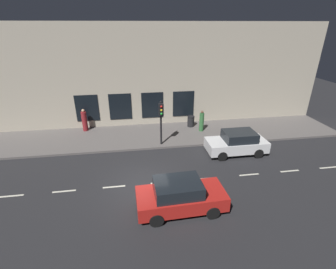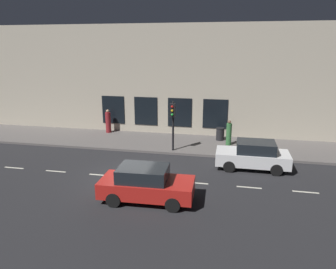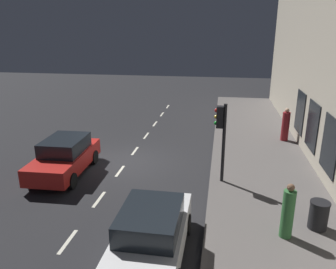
{
  "view_description": "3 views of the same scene",
  "coord_description": "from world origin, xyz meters",
  "px_view_note": "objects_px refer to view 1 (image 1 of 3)",
  "views": [
    {
      "loc": [
        -11.2,
        0.33,
        8.08
      ],
      "look_at": [
        3.09,
        -1.84,
        1.51
      ],
      "focal_mm": 26.05,
      "sensor_mm": 36.0,
      "label": 1
    },
    {
      "loc": [
        -14.62,
        -5.11,
        6.63
      ],
      "look_at": [
        3.18,
        -1.5,
        1.56
      ],
      "focal_mm": 33.62,
      "sensor_mm": 36.0,
      "label": 2
    },
    {
      "loc": [
        4.33,
        -14.0,
        6.06
      ],
      "look_at": [
        2.15,
        -0.82,
        1.78
      ],
      "focal_mm": 35.32,
      "sensor_mm": 36.0,
      "label": 3
    }
  ],
  "objects_px": {
    "traffic_light": "(161,116)",
    "parked_car_0": "(180,196)",
    "pedestrian_1": "(85,121)",
    "trash_bin": "(191,121)",
    "pedestrian_0": "(202,122)",
    "parked_car_1": "(237,143)"
  },
  "relations": [
    {
      "from": "traffic_light",
      "to": "parked_car_0",
      "type": "bearing_deg",
      "value": -179.64
    },
    {
      "from": "pedestrian_1",
      "to": "trash_bin",
      "type": "relative_size",
      "value": 2.02
    },
    {
      "from": "parked_car_0",
      "to": "pedestrian_1",
      "type": "xyz_separation_m",
      "value": [
        10.12,
        5.82,
        0.2
      ]
    },
    {
      "from": "traffic_light",
      "to": "pedestrian_1",
      "type": "distance_m",
      "value": 6.9
    },
    {
      "from": "pedestrian_0",
      "to": "trash_bin",
      "type": "xyz_separation_m",
      "value": [
        1.05,
        0.61,
        -0.34
      ]
    },
    {
      "from": "parked_car_0",
      "to": "parked_car_1",
      "type": "xyz_separation_m",
      "value": [
        4.89,
        -4.87,
        -0.0
      ]
    },
    {
      "from": "parked_car_0",
      "to": "trash_bin",
      "type": "height_order",
      "value": "parked_car_0"
    },
    {
      "from": "parked_car_0",
      "to": "trash_bin",
      "type": "relative_size",
      "value": 4.65
    },
    {
      "from": "traffic_light",
      "to": "parked_car_0",
      "type": "height_order",
      "value": "traffic_light"
    },
    {
      "from": "traffic_light",
      "to": "trash_bin",
      "type": "height_order",
      "value": "traffic_light"
    },
    {
      "from": "parked_car_1",
      "to": "pedestrian_1",
      "type": "relative_size",
      "value": 2.2
    },
    {
      "from": "parked_car_1",
      "to": "parked_car_0",
      "type": "bearing_deg",
      "value": 135.29
    },
    {
      "from": "parked_car_0",
      "to": "pedestrian_0",
      "type": "height_order",
      "value": "pedestrian_0"
    },
    {
      "from": "pedestrian_0",
      "to": "parked_car_1",
      "type": "bearing_deg",
      "value": 73.02
    },
    {
      "from": "pedestrian_1",
      "to": "traffic_light",
      "type": "bearing_deg",
      "value": 24.27
    },
    {
      "from": "parked_car_0",
      "to": "pedestrian_1",
      "type": "height_order",
      "value": "pedestrian_1"
    },
    {
      "from": "pedestrian_1",
      "to": "trash_bin",
      "type": "xyz_separation_m",
      "value": [
        -0.41,
        -8.68,
        -0.38
      ]
    },
    {
      "from": "parked_car_1",
      "to": "pedestrian_1",
      "type": "height_order",
      "value": "pedestrian_1"
    },
    {
      "from": "traffic_light",
      "to": "trash_bin",
      "type": "distance_m",
      "value": 4.59
    },
    {
      "from": "parked_car_1",
      "to": "pedestrian_0",
      "type": "relative_size",
      "value": 2.33
    },
    {
      "from": "trash_bin",
      "to": "traffic_light",
      "type": "bearing_deg",
      "value": 136.79
    },
    {
      "from": "parked_car_0",
      "to": "pedestrian_0",
      "type": "bearing_deg",
      "value": 156.27
    }
  ]
}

